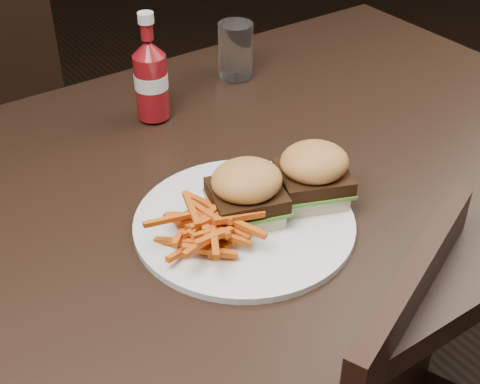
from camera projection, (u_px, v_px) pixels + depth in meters
dining_table at (260, 169)px, 1.05m from camera, size 1.20×0.80×0.04m
plate at (244, 223)px, 0.90m from camera, size 0.30×0.30×0.01m
sandwich_half_a at (247, 211)px, 0.89m from camera, size 0.10×0.10×0.02m
sandwich_half_b at (312, 192)px, 0.93m from camera, size 0.11×0.11×0.02m
fries_pile at (209, 225)px, 0.85m from camera, size 0.11×0.11×0.04m
ketchup_bottle at (152, 87)px, 1.10m from camera, size 0.07×0.07×0.11m
tumbler at (236, 50)px, 1.23m from camera, size 0.07×0.07×0.10m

